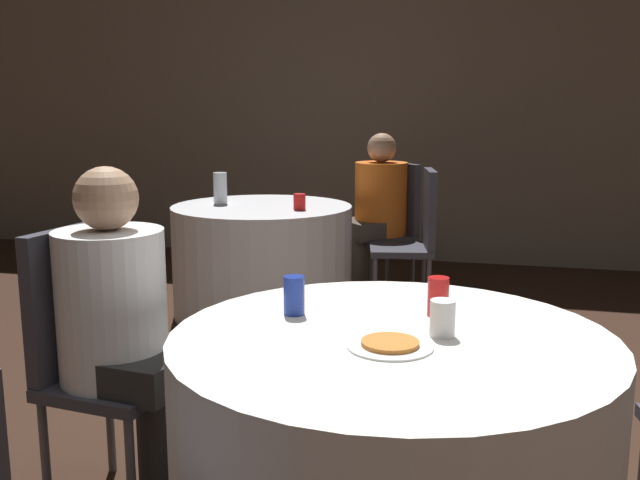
{
  "coord_description": "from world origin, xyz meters",
  "views": [
    {
      "loc": [
        0.08,
        -1.85,
        1.37
      ],
      "look_at": [
        -0.61,
        0.93,
        0.82
      ],
      "focal_mm": 40.0,
      "sensor_mm": 36.0,
      "label": 1
    }
  ],
  "objects": [
    {
      "name": "table_near",
      "position": [
        -0.19,
        0.08,
        0.36
      ],
      "size": [
        1.28,
        1.28,
        0.72
      ],
      "color": "white",
      "rests_on": "ground_plane"
    },
    {
      "name": "table_far",
      "position": [
        -1.39,
        2.52,
        0.36
      ],
      "size": [
        1.18,
        1.18,
        0.72
      ],
      "color": "silver",
      "rests_on": "ground_plane"
    },
    {
      "name": "cup_near",
      "position": [
        -0.05,
        0.11,
        0.78
      ],
      "size": [
        0.07,
        0.07,
        0.1
      ],
      "color": "white",
      "rests_on": "table_near"
    },
    {
      "name": "soda_can_red",
      "position": [
        -0.08,
        0.3,
        0.78
      ],
      "size": [
        0.07,
        0.07,
        0.12
      ],
      "color": "red",
      "rests_on": "table_near"
    },
    {
      "name": "chair_far_east",
      "position": [
        -0.4,
        2.71,
        0.57
      ],
      "size": [
        0.47,
        0.47,
        0.96
      ],
      "rotation": [
        0.0,
        0.0,
        -4.52
      ],
      "color": "#383842",
      "rests_on": "ground_plane"
    },
    {
      "name": "soda_can_blue",
      "position": [
        -0.51,
        0.21,
        0.78
      ],
      "size": [
        0.07,
        0.07,
        0.12
      ],
      "color": "#1E38A5",
      "rests_on": "table_near"
    },
    {
      "name": "person_white_shirt",
      "position": [
        -1.07,
        0.19,
        0.61
      ],
      "size": [
        0.52,
        0.38,
        1.18
      ],
      "rotation": [
        0.0,
        0.0,
        -1.69
      ],
      "color": "#282828",
      "rests_on": "ground_plane"
    },
    {
      "name": "chair_near_west",
      "position": [
        -1.24,
        0.21,
        0.57
      ],
      "size": [
        0.45,
        0.45,
        0.96
      ],
      "rotation": [
        0.0,
        0.0,
        -1.69
      ],
      "color": "#383842",
      "rests_on": "ground_plane"
    },
    {
      "name": "wall_back",
      "position": [
        0.0,
        4.45,
        1.4
      ],
      "size": [
        16.0,
        0.06,
        2.8
      ],
      "color": "#7A6B5B",
      "rests_on": "ground_plane"
    },
    {
      "name": "pizza_plate_near",
      "position": [
        -0.18,
        -0.02,
        0.73
      ],
      "size": [
        0.24,
        0.24,
        0.02
      ],
      "color": "white",
      "rests_on": "table_near"
    },
    {
      "name": "bottle_far",
      "position": [
        -1.68,
        2.54,
        0.83
      ],
      "size": [
        0.09,
        0.09,
        0.21
      ],
      "color": "silver",
      "rests_on": "table_far"
    },
    {
      "name": "person_orange_shirt",
      "position": [
        -0.75,
        3.07,
        0.61
      ],
      "size": [
        0.5,
        0.49,
        1.18
      ],
      "rotation": [
        0.0,
        0.0,
        -4.01
      ],
      "color": "#4C4238",
      "rests_on": "ground_plane"
    },
    {
      "name": "cup_far",
      "position": [
        -1.1,
        2.4,
        0.77
      ],
      "size": [
        0.08,
        0.08,
        0.1
      ],
      "color": "red",
      "rests_on": "table_far"
    },
    {
      "name": "chair_far_northeast",
      "position": [
        -0.62,
        3.17,
        0.57
      ],
      "size": [
        0.56,
        0.56,
        0.96
      ],
      "rotation": [
        0.0,
        0.0,
        -4.01
      ],
      "color": "#383842",
      "rests_on": "ground_plane"
    }
  ]
}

